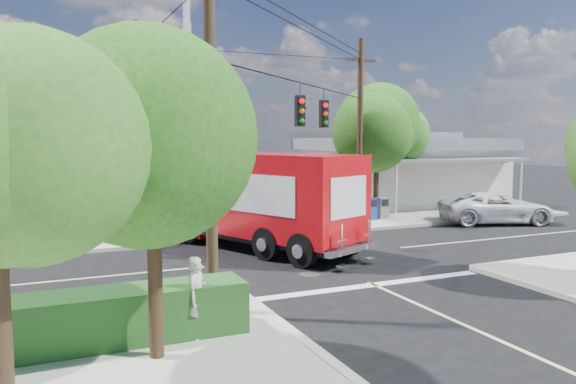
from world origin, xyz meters
TOP-DOWN VIEW (x-y plane):
  - ground at (0.00, 0.00)m, footprint 120.00×120.00m
  - sidewalk_ne at (10.88, 10.88)m, footprint 14.12×14.12m
  - road_markings at (0.00, -1.47)m, footprint 32.00×32.00m
  - building_ne at (12.50, 11.97)m, footprint 11.80×10.20m
  - radio_tower at (0.50, 20.00)m, footprint 0.80×0.80m
  - tree_sw_front at (-6.99, -7.54)m, footprint 3.88×3.78m
  - tree_ne_front at (7.21, 6.76)m, footprint 4.21×4.14m
  - tree_ne_back at (9.81, 8.96)m, footprint 3.77×3.66m
  - palm_nw_front at (-7.50, 7.50)m, footprint 3.01×3.08m
  - palm_nw_back at (-9.50, 9.00)m, footprint 3.01×3.08m
  - utility_poles at (-1.58, 1.60)m, footprint 12.00×10.68m
  - picket_fence at (-7.80, -5.60)m, footprint 5.94×0.06m
  - hedge_sw at (-8.00, -6.40)m, footprint 6.20×1.20m
  - vending_boxes at (6.50, 6.20)m, footprint 1.90×0.50m
  - delivery_truck at (-1.02, 1.72)m, footprint 5.70×8.96m
  - parked_car at (12.15, 3.26)m, footprint 6.19×4.38m
  - pedestrian at (-6.00, -6.81)m, footprint 0.74×0.75m

SIDE VIEW (x-z plane):
  - ground at x=0.00m, z-range 0.00..0.00m
  - road_markings at x=0.00m, z-range 0.00..0.01m
  - sidewalk_ne at x=10.88m, z-range 0.00..0.14m
  - picket_fence at x=-7.80m, z-range 0.18..1.18m
  - hedge_sw at x=-8.00m, z-range 0.14..1.24m
  - vending_boxes at x=6.50m, z-range 0.14..1.24m
  - parked_car at x=12.15m, z-range 0.00..1.57m
  - pedestrian at x=-6.00m, z-range 0.14..1.89m
  - delivery_truck at x=-1.02m, z-range 0.03..3.78m
  - building_ne at x=12.50m, z-range 0.07..4.57m
  - tree_ne_back at x=9.81m, z-range 1.27..7.10m
  - tree_sw_front at x=-6.99m, z-range 1.32..7.35m
  - palm_nw_back at x=-9.50m, z-range 2.08..7.27m
  - utility_poles at x=-1.58m, z-range 0.17..9.17m
  - tree_ne_front at x=7.21m, z-range 1.44..8.09m
  - palm_nw_front at x=-7.50m, z-range 2.25..7.84m
  - radio_tower at x=0.50m, z-range -2.86..14.14m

